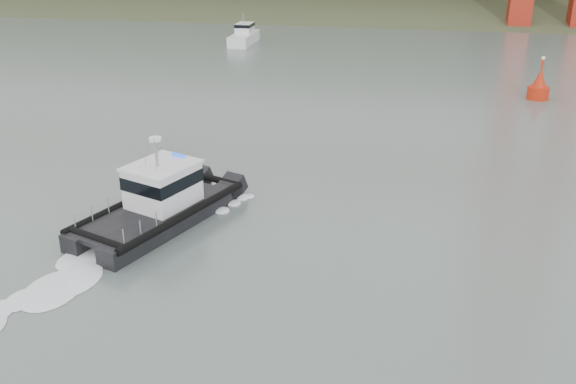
# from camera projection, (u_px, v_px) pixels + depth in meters

# --- Properties ---
(ground) EXTENTS (400.00, 400.00, 0.00)m
(ground) POSITION_uv_depth(u_px,v_px,m) (280.00, 325.00, 24.27)
(ground) COLOR #4F5E59
(ground) RESTS_ON ground
(patrol_boat) EXTENTS (6.62, 10.14, 4.63)m
(patrol_boat) POSITION_uv_depth(u_px,v_px,m) (160.00, 201.00, 32.03)
(patrol_boat) COLOR black
(patrol_boat) RESTS_ON ground
(motorboat) EXTENTS (2.32, 6.86, 3.77)m
(motorboat) POSITION_uv_depth(u_px,v_px,m) (244.00, 36.00, 77.57)
(motorboat) COLOR white
(motorboat) RESTS_ON ground
(nav_buoy) EXTENTS (1.83, 1.83, 3.82)m
(nav_buoy) POSITION_uv_depth(u_px,v_px,m) (539.00, 87.00, 53.96)
(nav_buoy) COLOR #B4230C
(nav_buoy) RESTS_ON ground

